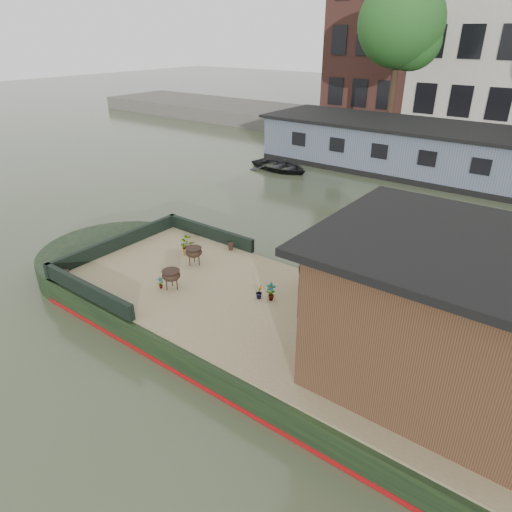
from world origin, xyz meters
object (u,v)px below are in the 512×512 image
Objects in this scene: potted_plant_a at (271,292)px; brazier_front at (172,280)px; bicycle at (331,281)px; cabin at (447,314)px; dinghy at (280,163)px; brazier_rear at (194,256)px.

potted_plant_a is 2.20m from brazier_front.
brazier_front is (-3.07, -1.48, -0.34)m from bicycle.
cabin reaches higher than brazier_front.
bicycle reaches higher than dinghy.
brazier_rear is (-5.92, 0.55, -1.01)m from cabin.
potted_plant_a is 2.43m from brazier_rear.
brazier_rear is (-0.42, 1.13, -0.00)m from brazier_front.
cabin is 14.92m from dinghy.
brazier_front reaches higher than potted_plant_a.
brazier_front is at bearing -150.57° from dinghy.
cabin reaches higher than potted_plant_a.
cabin is 2.67m from bicycle.
brazier_front is (-2.00, -0.91, 0.02)m from potted_plant_a.
bicycle reaches higher than brazier_front.
bicycle is (-2.43, 0.90, -0.67)m from cabin.
brazier_front is 12.25m from dinghy.
potted_plant_a is at bearing -140.34° from dinghy.
bicycle is 3.43m from brazier_front.
brazier_rear is 11.04m from dinghy.
cabin is at bearing -5.30° from brazier_rear.
cabin is 1.38× the size of dinghy.
bicycle is 12.59m from dinghy.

